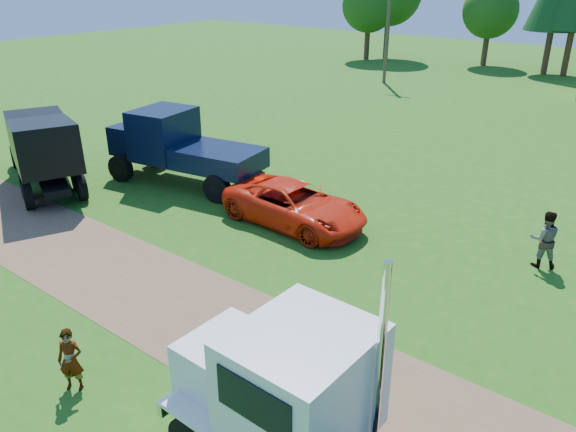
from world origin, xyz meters
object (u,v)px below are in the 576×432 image
Objects in this scene: spectator_a at (71,360)px; black_dump_truck at (42,145)px; navy_truck at (177,147)px; white_semi_tractor at (305,410)px; orange_pickup at (295,205)px.

black_dump_truck is at bearing 116.80° from spectator_a.
navy_truck is (4.48, 4.05, -0.22)m from black_dump_truck.
spectator_a is (13.24, -7.15, -1.12)m from black_dump_truck.
white_semi_tractor is 1.02× the size of black_dump_truck.
navy_truck is at bearing 65.40° from black_dump_truck.
black_dump_truck is 1.38× the size of orange_pickup.
white_semi_tractor reaches higher than black_dump_truck.
orange_pickup is (7.17, -0.41, -0.91)m from navy_truck.
spectator_a is at bearing -5.07° from black_dump_truck.
white_semi_tractor is 17.63m from navy_truck.
white_semi_tractor reaches higher than navy_truck.
white_semi_tractor is 19.97m from black_dump_truck.
white_semi_tractor is at bearing 6.43° from black_dump_truck.
navy_truck is at bearing 93.18° from spectator_a.
orange_pickup is at bearing 129.42° from white_semi_tractor.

